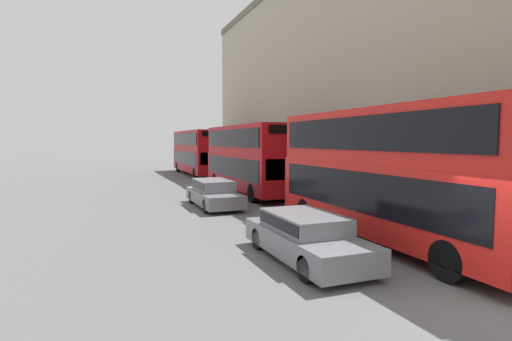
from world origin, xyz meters
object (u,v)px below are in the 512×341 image
object	(u,v)px
bus_third_in_queue	(197,151)
bus_second_in_queue	(249,156)
car_hatchback	(214,192)
bus_leading	(390,169)
pedestrian	(443,213)
car_dark_sedan	(305,235)

from	to	relation	value
bus_third_in_queue	bus_second_in_queue	bearing A→B (deg)	-90.00
car_hatchback	bus_leading	bearing A→B (deg)	-68.76
bus_third_in_queue	car_hatchback	xyz separation A→B (m)	(-3.40, -18.23, -1.59)
car_hatchback	pedestrian	distance (m)	10.41
car_hatchback	pedestrian	world-z (taller)	pedestrian
bus_third_in_queue	car_dark_sedan	xyz separation A→B (m)	(-3.40, -27.68, -1.61)
bus_second_in_queue	car_hatchback	xyz separation A→B (m)	(-3.40, -4.10, -1.60)
pedestrian	bus_third_in_queue	bearing A→B (deg)	95.05
bus_leading	bus_second_in_queue	distance (m)	12.85
car_dark_sedan	pedestrian	distance (m)	5.83
car_dark_sedan	bus_second_in_queue	bearing A→B (deg)	75.92
bus_third_in_queue	car_hatchback	world-z (taller)	bus_third_in_queue
bus_third_in_queue	car_hatchback	bearing A→B (deg)	-100.57
bus_third_in_queue	bus_leading	bearing A→B (deg)	-90.00
pedestrian	bus_leading	bearing A→B (deg)	-177.91
bus_second_in_queue	pedestrian	xyz separation A→B (m)	(2.38, -12.76, -1.52)
car_hatchback	car_dark_sedan	bearing A→B (deg)	-90.00
pedestrian	car_hatchback	bearing A→B (deg)	123.70
bus_third_in_queue	pedestrian	distance (m)	27.03
bus_third_in_queue	pedestrian	size ratio (longest dim) A/B	6.67
bus_leading	car_hatchback	distance (m)	9.53
car_hatchback	pedestrian	size ratio (longest dim) A/B	2.81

